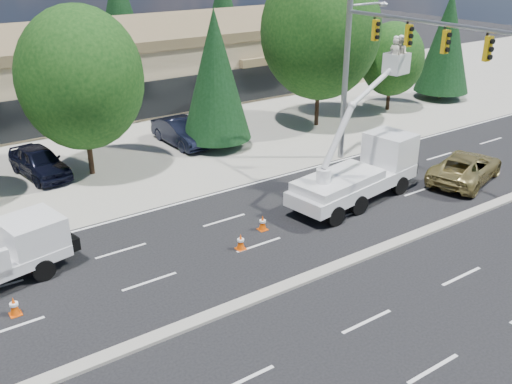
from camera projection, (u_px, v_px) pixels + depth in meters
ground at (307, 279)px, 21.60m from camera, size 140.00×140.00×0.00m
concrete_apron at (111, 140)px, 36.70m from camera, size 140.00×22.00×0.01m
road_median at (307, 278)px, 21.58m from camera, size 120.00×0.55×0.12m
strip_mall at (58, 69)px, 43.08m from camera, size 50.40×15.40×5.50m
tree_front_d at (81, 79)px, 29.25m from camera, size 6.48×6.48×8.99m
tree_front_e at (215, 75)px, 33.70m from camera, size 4.22×4.22×8.33m
tree_front_f at (320, 31)px, 37.05m from camera, size 7.86×7.86×10.90m
tree_front_g at (392, 59)px, 41.71m from camera, size 4.67×4.67×6.49m
tree_front_h at (447, 42)px, 44.52m from camera, size 4.26×4.26×8.39m
tree_back_c at (119, 10)px, 56.27m from camera, size 5.13×5.13×10.11m
tree_back_d at (223, 8)px, 62.64m from camera, size 4.71×4.71×9.28m
signal_mast at (376, 60)px, 29.65m from camera, size 2.76×10.16×9.00m
bucket_truck at (365, 166)px, 27.82m from camera, size 7.96×3.39×7.71m
traffic_cone_a at (14, 306)px, 19.43m from camera, size 0.40×0.40×0.70m
traffic_cone_b at (241, 242)px, 23.57m from camera, size 0.40×0.40×0.70m
traffic_cone_c at (263, 223)px, 25.15m from camera, size 0.40×0.40×0.70m
traffic_cone_d at (362, 193)px, 28.08m from camera, size 0.40×0.40×0.70m
minivan at (466, 167)px, 30.13m from camera, size 6.01×4.06×1.53m
parked_car_west at (39, 162)px, 30.75m from camera, size 2.61×5.05×1.64m
parked_car_east at (181, 132)px, 35.53m from camera, size 1.95×5.01×1.63m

